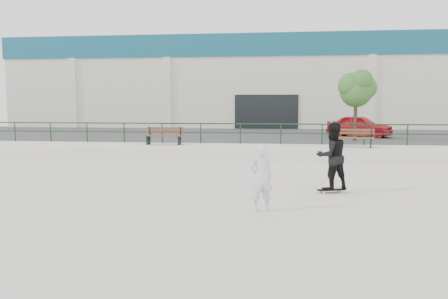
# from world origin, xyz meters

# --- Properties ---
(ground) EXTENTS (120.00, 120.00, 0.00)m
(ground) POSITION_xyz_m (0.00, 0.00, 0.00)
(ground) COLOR silver
(ground) RESTS_ON ground
(ledge) EXTENTS (30.00, 3.00, 0.50)m
(ledge) POSITION_xyz_m (0.00, 9.50, 0.25)
(ledge) COLOR beige
(ledge) RESTS_ON ground
(parking_strip) EXTENTS (60.00, 14.00, 0.50)m
(parking_strip) POSITION_xyz_m (0.00, 18.00, 0.25)
(parking_strip) COLOR #353535
(parking_strip) RESTS_ON ground
(railing) EXTENTS (28.00, 0.06, 1.03)m
(railing) POSITION_xyz_m (-0.00, 10.80, 1.24)
(railing) COLOR #15391C
(railing) RESTS_ON ledge
(commercial_building) EXTENTS (44.20, 16.33, 8.00)m
(commercial_building) POSITION_xyz_m (-0.00, 31.99, 4.58)
(commercial_building) COLOR silver
(commercial_building) RESTS_ON ground
(bench_left) EXTENTS (1.87, 0.56, 0.86)m
(bench_left) POSITION_xyz_m (-4.68, 9.96, 0.93)
(bench_left) COLOR brown
(bench_left) RESTS_ON ledge
(bench_right) EXTENTS (1.92, 0.91, 0.85)m
(bench_right) POSITION_xyz_m (4.32, 9.81, 0.92)
(bench_right) COLOR brown
(bench_right) RESTS_ON ledge
(tree) EXTENTS (2.13, 1.90, 3.80)m
(tree) POSITION_xyz_m (5.02, 13.29, 3.34)
(tree) COLOR #4B3C25
(tree) RESTS_ON parking_strip
(red_car) EXTENTS (4.13, 3.01, 1.31)m
(red_car) POSITION_xyz_m (5.78, 16.21, 1.15)
(red_car) COLOR red
(red_car) RESTS_ON parking_strip
(skateboard) EXTENTS (0.80, 0.43, 0.09)m
(skateboard) POSITION_xyz_m (2.31, 1.55, 0.07)
(skateboard) COLOR black
(skateboard) RESTS_ON ground
(standing_skater) EXTENTS (1.12, 1.01, 1.89)m
(standing_skater) POSITION_xyz_m (2.31, 1.55, 1.04)
(standing_skater) COLOR black
(standing_skater) RESTS_ON skateboard
(seated_skater) EXTENTS (0.67, 0.54, 1.58)m
(seated_skater) POSITION_xyz_m (0.41, -0.80, 0.79)
(seated_skater) COLOR silver
(seated_skater) RESTS_ON ground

